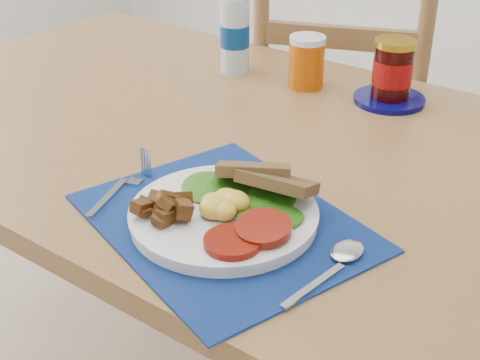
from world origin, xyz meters
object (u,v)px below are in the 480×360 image
Objects in this scene: chair_far at (342,83)px; water_bottle at (235,29)px; juice_glass at (307,63)px; breakfast_plate at (219,210)px; jam_on_saucer at (392,75)px.

chair_far is 5.52× the size of water_bottle.
water_bottle is 2.16× the size of juice_glass.
breakfast_plate is 0.57m from juice_glass.
chair_far is 11.93× the size of juice_glass.
juice_glass is 0.71× the size of jam_on_saucer.
juice_glass reaches higher than breakfast_plate.
jam_on_saucer is (0.18, 0.03, 0.01)m from juice_glass.
breakfast_plate is at bearing -71.41° from juice_glass.
water_bottle reaches higher than juice_glass.
jam_on_saucer is at bearing 107.80° from chair_far.
juice_glass is (0.11, -0.38, 0.19)m from chair_far.
water_bottle is (-0.36, 0.52, 0.08)m from breakfast_plate.
jam_on_saucer reaches higher than breakfast_plate.
juice_glass is (0.18, 0.02, -0.05)m from water_bottle.
juice_glass is at bearing 84.17° from chair_far.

